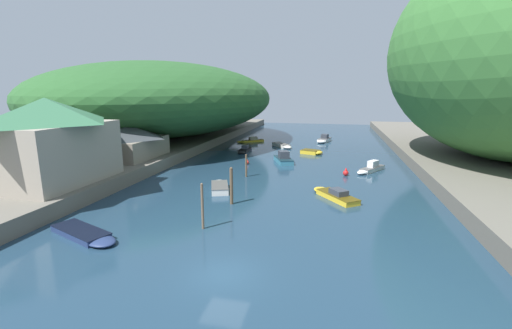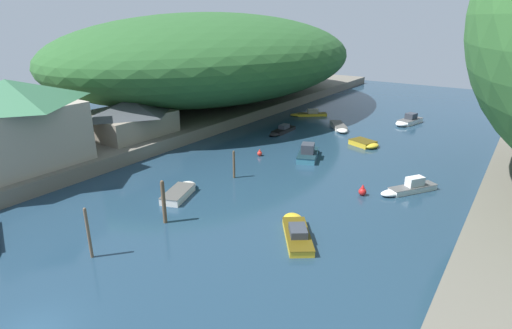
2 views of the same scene
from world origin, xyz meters
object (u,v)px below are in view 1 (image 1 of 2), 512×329
at_px(boathouse_shed, 130,140).
at_px(boat_far_right_bank, 87,235).
at_px(boat_small_dinghy, 244,150).
at_px(boat_navy_launch, 250,141).
at_px(boat_far_upstream, 220,186).
at_px(person_on_quay, 67,178).
at_px(person_by_boathouse, 109,166).
at_px(boat_red_skiff, 283,146).
at_px(waterfront_building, 49,139).
at_px(channel_buoy_near, 346,173).
at_px(boat_yellow_tender, 334,194).
at_px(boat_moored_right, 313,152).
at_px(boat_cabin_cruiser, 324,140).
at_px(boat_white_cruiser, 283,158).
at_px(boat_open_rowboat, 370,169).
at_px(channel_buoy_far, 247,162).

distance_m(boathouse_shed, boat_far_right_bank, 23.65).
bearing_deg(boat_small_dinghy, boat_navy_launch, -81.61).
distance_m(boat_small_dinghy, boat_far_upstream, 23.20).
relative_size(person_on_quay, person_by_boathouse, 1.00).
bearing_deg(boat_red_skiff, boat_navy_launch, -69.88).
relative_size(waterfront_building, channel_buoy_near, 11.28).
relative_size(boat_yellow_tender, boat_small_dinghy, 1.06).
bearing_deg(boat_moored_right, boat_cabin_cruiser, -164.72).
relative_size(boat_far_upstream, person_by_boathouse, 3.01).
bearing_deg(person_by_boathouse, channel_buoy_near, -68.62).
bearing_deg(boat_navy_launch, waterfront_building, 126.74).
height_order(boat_far_upstream, boat_white_cruiser, boat_white_cruiser).
distance_m(boat_far_upstream, boat_open_rowboat, 20.65).
distance_m(boat_white_cruiser, person_on_quay, 29.02).
height_order(boat_far_right_bank, person_on_quay, person_on_quay).
relative_size(boat_red_skiff, boat_far_right_bank, 0.85).
bearing_deg(boat_yellow_tender, boat_red_skiff, 71.01).
bearing_deg(person_on_quay, boat_navy_launch, -15.59).
height_order(waterfront_building, channel_buoy_near, waterfront_building).
xyz_separation_m(waterfront_building, boathouse_shed, (0.07, 13.28, -1.96)).
xyz_separation_m(boat_small_dinghy, boat_far_upstream, (3.34, -22.96, 0.01)).
bearing_deg(boat_navy_launch, person_by_boathouse, 130.76).
height_order(boat_far_upstream, boat_open_rowboat, boat_open_rowboat).
bearing_deg(boat_yellow_tender, boat_far_upstream, 141.74).
bearing_deg(channel_buoy_far, boat_open_rowboat, -2.80).
height_order(boathouse_shed, boat_white_cruiser, boathouse_shed).
bearing_deg(boat_white_cruiser, person_on_quay, -146.69).
xyz_separation_m(boat_navy_launch, boat_white_cruiser, (9.55, -18.35, 0.20)).
bearing_deg(boat_moored_right, boat_yellow_tender, 29.12).
bearing_deg(boat_far_upstream, boat_navy_launch, 78.31).
relative_size(boat_far_upstream, boat_navy_launch, 0.94).
height_order(boat_far_right_bank, boat_white_cruiser, boat_white_cruiser).
xyz_separation_m(boathouse_shed, person_on_quay, (2.94, -14.87, -1.34)).
xyz_separation_m(boat_red_skiff, boat_open_rowboat, (14.15, -17.05, 0.10)).
height_order(boat_navy_launch, boat_white_cruiser, boat_white_cruiser).
relative_size(waterfront_building, boat_far_upstream, 2.34).
height_order(boat_far_upstream, person_on_quay, person_on_quay).
distance_m(boat_yellow_tender, person_on_quay, 25.45).
bearing_deg(boat_open_rowboat, boat_far_upstream, 69.74).
distance_m(waterfront_building, channel_buoy_near, 32.98).
height_order(boat_cabin_cruiser, channel_buoy_far, boat_cabin_cruiser).
xyz_separation_m(boat_yellow_tender, channel_buoy_far, (-12.32, 13.35, -0.01)).
height_order(boat_red_skiff, channel_buoy_far, channel_buoy_far).
relative_size(boathouse_shed, boat_white_cruiser, 1.65).
relative_size(boat_far_right_bank, person_by_boathouse, 3.93).
distance_m(boat_white_cruiser, person_by_boathouse, 24.51).
xyz_separation_m(boat_moored_right, channel_buoy_near, (5.02, -14.39, 0.09)).
xyz_separation_m(boat_small_dinghy, boat_moored_right, (11.77, 0.67, -0.01)).
xyz_separation_m(boat_open_rowboat, channel_buoy_far, (-16.94, 0.83, -0.09)).
distance_m(channel_buoy_near, channel_buoy_far, 14.26).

